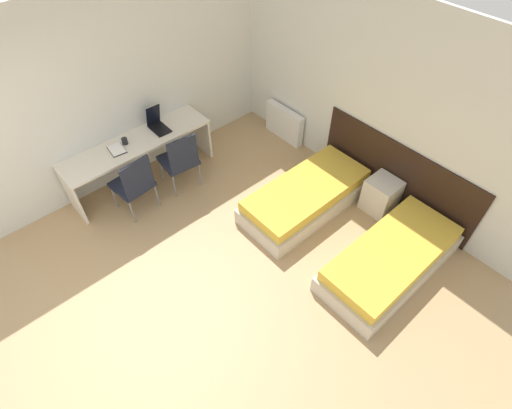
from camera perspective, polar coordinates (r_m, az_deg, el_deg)
The scene contains 14 objects.
ground_plane at distance 4.92m, azimuth -20.90°, elevation -17.28°, with size 20.00×20.00×0.00m, color tan.
wall_back at distance 5.61m, azimuth 14.86°, elevation 14.93°, with size 5.36×0.05×2.70m.
wall_left at distance 5.90m, azimuth -16.52°, elevation 16.28°, with size 0.05×5.07×2.70m.
headboard_panel at distance 5.77m, azimuth 19.28°, elevation 3.99°, with size 2.38×0.03×0.99m.
bed_near_window at distance 5.62m, azimuth 7.14°, elevation 1.15°, with size 0.86×1.89×0.40m.
bed_near_door at distance 5.17m, azimuth 18.66°, elevation -7.44°, with size 0.86×1.89×0.40m.
nightstand at distance 5.77m, azimuth 17.42°, elevation 1.26°, with size 0.41×0.40×0.52m.
radiator at distance 6.76m, azimuth 4.07°, elevation 11.48°, with size 0.76×0.12×0.55m.
desk at distance 5.98m, azimuth -16.47°, elevation 7.49°, with size 0.57×2.17×0.72m.
chair_near_laptop at distance 5.77m, azimuth -10.80°, elevation 6.44°, with size 0.53×0.53×0.96m.
chair_near_notebook at distance 5.55m, azimuth -17.03°, elevation 3.00°, with size 0.53×0.53×0.96m.
laptop at distance 6.02m, azimuth -13.90°, elevation 11.10°, with size 0.35×0.22×0.34m.
open_notebook at distance 5.81m, azimuth -19.25°, elevation 7.42°, with size 0.29×0.22×0.02m.
mug at distance 5.87m, azimuth -18.25°, elevation 8.60°, with size 0.08×0.08×0.09m.
Camera 1 is at (2.54, -0.01, 4.21)m, focal length 28.00 mm.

